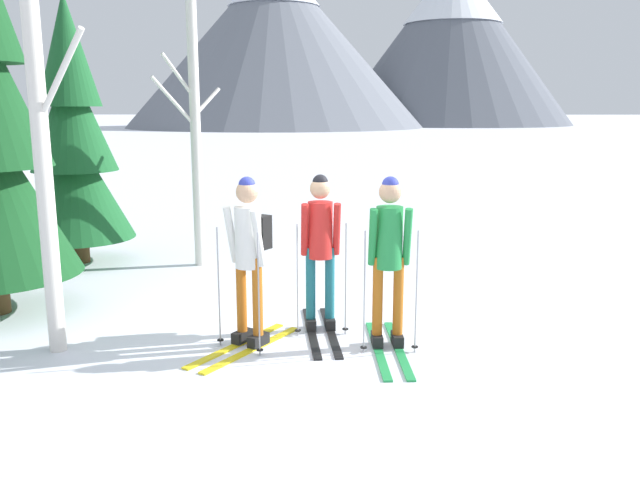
% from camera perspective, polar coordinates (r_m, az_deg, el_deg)
% --- Properties ---
extents(ground_plane, '(400.00, 400.00, 0.00)m').
position_cam_1_polar(ground_plane, '(7.38, -1.31, -8.57)').
color(ground_plane, white).
extents(skier_in_white, '(1.09, 1.51, 1.83)m').
position_cam_1_polar(skier_in_white, '(6.93, -6.20, -0.92)').
color(skier_in_white, yellow).
rests_on(skier_in_white, ground).
extents(skier_in_red, '(0.61, 1.72, 1.80)m').
position_cam_1_polar(skier_in_red, '(7.39, 0.01, -0.26)').
color(skier_in_red, black).
rests_on(skier_in_red, ground).
extents(skier_in_green, '(0.61, 1.70, 1.84)m').
position_cam_1_polar(skier_in_green, '(6.88, 6.03, -1.21)').
color(skier_in_green, green).
rests_on(skier_in_green, ground).
extents(pine_tree_near, '(1.78, 1.78, 4.29)m').
position_cam_1_polar(pine_tree_near, '(11.30, -20.67, 7.90)').
color(pine_tree_near, '#51381E').
rests_on(pine_tree_near, ground).
extents(birch_tree_tall, '(0.94, 0.78, 4.46)m').
position_cam_1_polar(birch_tree_tall, '(10.57, -10.86, 9.85)').
color(birch_tree_tall, silver).
rests_on(birch_tree_tall, ground).
extents(birch_tree_slender, '(0.81, 0.78, 5.37)m').
position_cam_1_polar(birch_tree_slender, '(7.13, -23.41, 11.85)').
color(birch_tree_slender, silver).
rests_on(birch_tree_slender, ground).
extents(mountain_ridge_distant, '(58.69, 47.35, 22.38)m').
position_cam_1_polar(mountain_ridge_distant, '(89.54, 4.13, 16.94)').
color(mountain_ridge_distant, slate).
rests_on(mountain_ridge_distant, ground).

